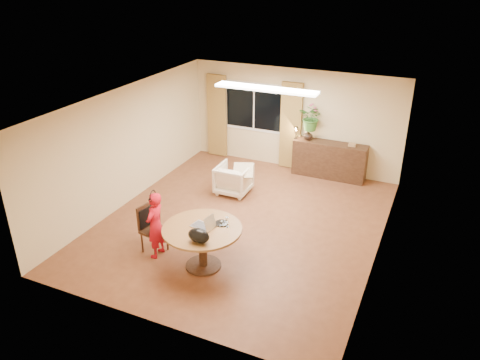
{
  "coord_description": "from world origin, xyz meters",
  "views": [
    {
      "loc": [
        3.42,
        -7.73,
        4.98
      ],
      "look_at": [
        0.04,
        -0.2,
        1.08
      ],
      "focal_mm": 35.0,
      "sensor_mm": 36.0,
      "label": 1
    }
  ],
  "objects_px": {
    "dining_chair": "(154,230)",
    "armchair": "(234,179)",
    "child": "(155,225)",
    "sideboard": "(329,160)",
    "dining_table": "(202,236)"
  },
  "relations": [
    {
      "from": "dining_chair",
      "to": "child",
      "type": "height_order",
      "value": "child"
    },
    {
      "from": "child",
      "to": "armchair",
      "type": "height_order",
      "value": "child"
    },
    {
      "from": "dining_chair",
      "to": "sideboard",
      "type": "relative_size",
      "value": 0.51
    },
    {
      "from": "child",
      "to": "sideboard",
      "type": "xyz_separation_m",
      "value": [
        2.01,
        4.72,
        -0.19
      ]
    },
    {
      "from": "child",
      "to": "armchair",
      "type": "xyz_separation_m",
      "value": [
        0.21,
        2.92,
        -0.29
      ]
    },
    {
      "from": "dining_chair",
      "to": "sideboard",
      "type": "xyz_separation_m",
      "value": [
        2.12,
        4.63,
        -0.01
      ]
    },
    {
      "from": "child",
      "to": "armchair",
      "type": "distance_m",
      "value": 2.94
    },
    {
      "from": "dining_chair",
      "to": "armchair",
      "type": "relative_size",
      "value": 1.22
    },
    {
      "from": "dining_table",
      "to": "dining_chair",
      "type": "bearing_deg",
      "value": 176.93
    },
    {
      "from": "dining_chair",
      "to": "armchair",
      "type": "height_order",
      "value": "dining_chair"
    },
    {
      "from": "dining_chair",
      "to": "child",
      "type": "xyz_separation_m",
      "value": [
        0.11,
        -0.09,
        0.17
      ]
    },
    {
      "from": "dining_table",
      "to": "sideboard",
      "type": "xyz_separation_m",
      "value": [
        1.06,
        4.68,
        -0.17
      ]
    },
    {
      "from": "child",
      "to": "sideboard",
      "type": "bearing_deg",
      "value": 155.17
    },
    {
      "from": "dining_table",
      "to": "armchair",
      "type": "distance_m",
      "value": 2.99
    },
    {
      "from": "dining_table",
      "to": "sideboard",
      "type": "relative_size",
      "value": 0.77
    }
  ]
}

